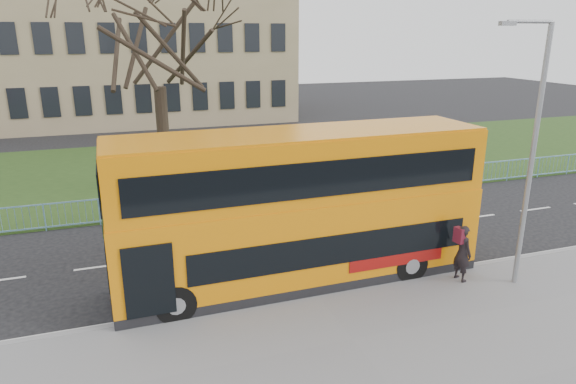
% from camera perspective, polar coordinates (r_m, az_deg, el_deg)
% --- Properties ---
extents(ground, '(120.00, 120.00, 0.00)m').
position_cam_1_polar(ground, '(16.68, 0.95, -8.97)').
color(ground, black).
rests_on(ground, ground).
extents(kerb, '(80.00, 0.20, 0.14)m').
position_cam_1_polar(kerb, '(15.36, 2.94, -11.15)').
color(kerb, gray).
rests_on(kerb, ground).
extents(grass_verge, '(80.00, 15.40, 0.08)m').
position_cam_1_polar(grass_verge, '(29.74, -8.37, 2.81)').
color(grass_verge, '#223D16').
rests_on(grass_verge, ground).
extents(guard_railing, '(40.00, 0.12, 1.10)m').
position_cam_1_polar(guard_railing, '(22.35, -4.75, -0.56)').
color(guard_railing, '#77B3D4').
rests_on(guard_railing, ground).
extents(bare_tree, '(8.29, 8.29, 11.84)m').
position_cam_1_polar(bare_tree, '(24.20, -14.23, 13.51)').
color(bare_tree, black).
rests_on(bare_tree, grass_verge).
extents(civic_building, '(30.00, 15.00, 14.00)m').
position_cam_1_polar(civic_building, '(49.07, -19.45, 15.91)').
color(civic_building, '#8F7D5A').
rests_on(civic_building, ground).
extents(yellow_bus, '(11.05, 2.77, 4.62)m').
position_cam_1_polar(yellow_bus, '(15.25, 1.34, -1.46)').
color(yellow_bus, orange).
rests_on(yellow_bus, ground).
extents(pedestrian, '(0.51, 0.70, 1.77)m').
position_cam_1_polar(pedestrian, '(16.49, 18.80, -6.44)').
color(pedestrian, black).
rests_on(pedestrian, pavement).
extents(street_lamp, '(1.61, 0.30, 7.58)m').
position_cam_1_polar(street_lamp, '(15.95, 25.35, 4.39)').
color(street_lamp, gray).
rests_on(street_lamp, pavement).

